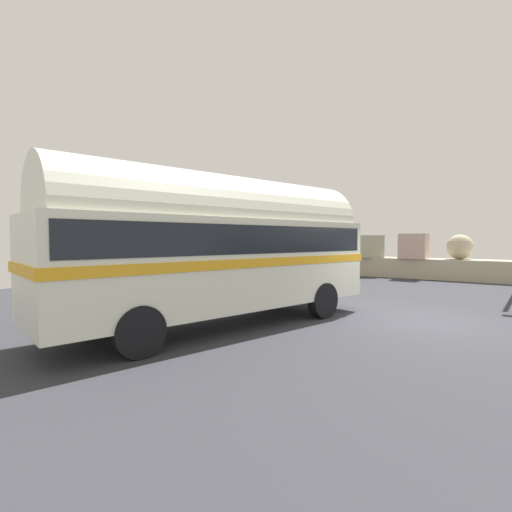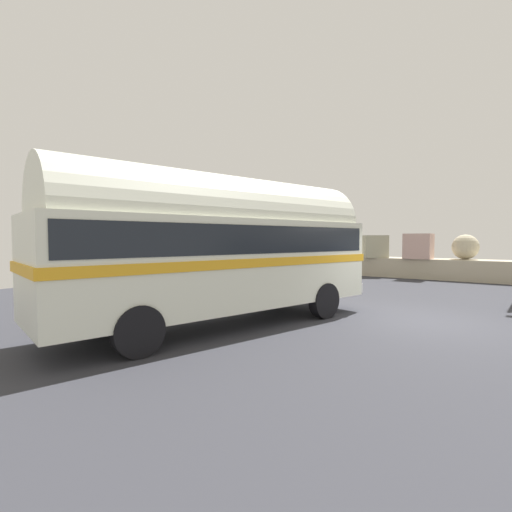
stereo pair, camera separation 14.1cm
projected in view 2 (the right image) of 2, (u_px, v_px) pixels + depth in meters
ground at (419, 322)px, 9.72m from camera, size 32.00×26.00×0.02m
breakwater at (465, 266)px, 19.44m from camera, size 31.36×2.43×2.49m
vintage_coach at (221, 244)px, 9.19m from camera, size 4.37×8.91×3.70m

